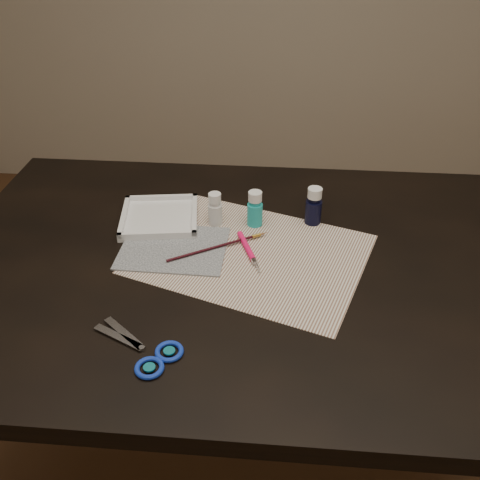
# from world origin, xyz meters

# --- Properties ---
(ground) EXTENTS (3.50, 3.50, 0.02)m
(ground) POSITION_xyz_m (0.00, 0.00, -0.01)
(ground) COLOR #422614
(ground) RESTS_ON ground
(table) EXTENTS (1.30, 0.90, 0.75)m
(table) POSITION_xyz_m (0.00, 0.00, 0.38)
(table) COLOR black
(table) RESTS_ON ground
(paper) EXTENTS (0.57, 0.50, 0.00)m
(paper) POSITION_xyz_m (0.02, 0.02, 0.75)
(paper) COLOR silver
(paper) RESTS_ON table
(canvas) EXTENTS (0.23, 0.19, 0.00)m
(canvas) POSITION_xyz_m (-0.15, 0.02, 0.75)
(canvas) COLOR black
(canvas) RESTS_ON paper
(paint_bottle_white) EXTENTS (0.04, 0.04, 0.08)m
(paint_bottle_white) POSITION_xyz_m (-0.07, 0.14, 0.79)
(paint_bottle_white) COLOR silver
(paint_bottle_white) RESTS_ON table
(paint_bottle_cyan) EXTENTS (0.04, 0.04, 0.09)m
(paint_bottle_cyan) POSITION_xyz_m (0.02, 0.14, 0.79)
(paint_bottle_cyan) COLOR #1FB0B4
(paint_bottle_cyan) RESTS_ON table
(paint_bottle_navy) EXTENTS (0.05, 0.05, 0.09)m
(paint_bottle_navy) POSITION_xyz_m (0.16, 0.16, 0.80)
(paint_bottle_navy) COLOR black
(paint_bottle_navy) RESTS_ON table
(paintbrush) EXTENTS (0.21, 0.14, 0.01)m
(paintbrush) POSITION_xyz_m (-0.05, 0.03, 0.76)
(paintbrush) COLOR black
(paintbrush) RESTS_ON canvas
(craft_knife) EXTENTS (0.07, 0.15, 0.01)m
(craft_knife) POSITION_xyz_m (0.02, 0.02, 0.76)
(craft_knife) COLOR #FF135E
(craft_knife) RESTS_ON paper
(scissors) EXTENTS (0.22, 0.17, 0.01)m
(scissors) POSITION_xyz_m (-0.17, -0.28, 0.76)
(scissors) COLOR silver
(scissors) RESTS_ON table
(palette_tray) EXTENTS (0.20, 0.20, 0.02)m
(palette_tray) POSITION_xyz_m (-0.20, 0.14, 0.76)
(palette_tray) COLOR white
(palette_tray) RESTS_ON table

